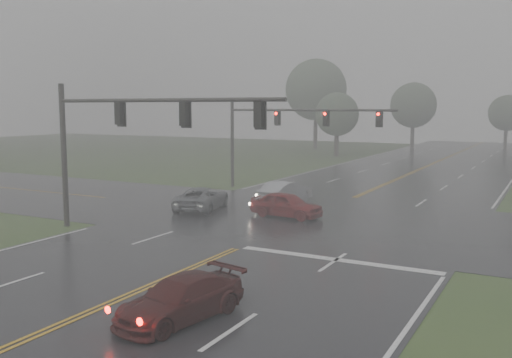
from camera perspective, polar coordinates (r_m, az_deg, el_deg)
The scene contains 13 objects.
main_road at distance 30.20m, azimuth 3.71°, elevation -4.56°, with size 18.00×160.00×0.02m, color black.
cross_street at distance 31.99m, azimuth 5.20°, elevation -3.91°, with size 120.00×14.00×0.02m, color black.
stop_bar at distance 23.49m, azimuth 8.06°, elevation -8.05°, with size 8.50×0.50×0.01m, color silver.
sedan_maroon at distance 17.22m, azimuth -7.52°, elevation -13.81°, with size 1.74×4.28×1.24m, color #370A0A.
sedan_red at distance 32.08m, azimuth 3.06°, elevation -3.86°, with size 1.67×4.14×1.41m, color maroon.
sedan_silver at distance 36.68m, azimuth 2.94°, elevation -2.45°, with size 1.52×4.36×1.44m, color #9C9EA3.
car_grey at distance 34.60m, azimuth -5.43°, elevation -3.07°, with size 2.26×4.89×1.36m, color #5B5E63.
signal_gantry_near at distance 28.03m, azimuth -13.31°, elevation 4.93°, with size 12.71×0.32×7.33m.
signal_gantry_far at distance 42.16m, azimuth 2.34°, elevation 5.31°, with size 12.88×0.34×6.73m.
tree_nw_a at distance 72.16m, azimuth 8.10°, elevation 6.42°, with size 5.43×5.43×7.97m.
tree_n_mid at distance 86.95m, azimuth 15.46°, elevation 7.13°, with size 6.63×6.63×9.74m.
tree_nw_b at distance 84.51m, azimuth 6.02°, elevation 8.87°, with size 8.94×8.94×13.14m.
tree_n_far at distance 94.16m, azimuth 23.80°, elevation 6.05°, with size 5.42×5.42×7.96m.
Camera 1 is at (12.25, -6.90, 6.16)m, focal length 40.00 mm.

